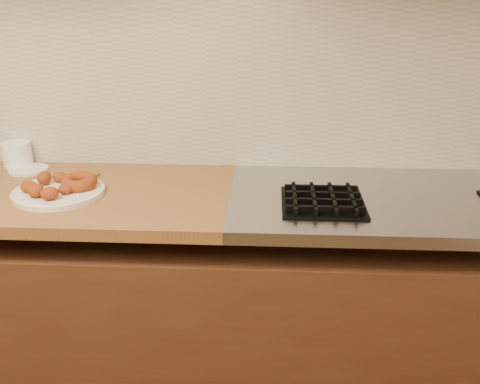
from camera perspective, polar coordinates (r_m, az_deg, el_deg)
name	(u,v)px	position (r m, az deg, el deg)	size (l,w,h in m)	color
wall_back	(97,43)	(2.15, -14.29, 14.50)	(4.00, 0.02, 2.70)	tan
base_cabinet	(97,319)	(2.20, -14.35, -12.38)	(3.60, 0.60, 0.77)	#492C19
stovetop	(428,202)	(1.94, 18.52, -1.00)	(1.30, 0.62, 0.04)	#9EA0A5
backsplash	(100,85)	(2.16, -14.02, 10.52)	(3.60, 0.02, 0.60)	#BBB4A6
burner_grates	(427,203)	(1.85, 18.49, -1.02)	(0.91, 0.26, 0.03)	black
donut_plate	(59,192)	(1.94, -17.94, -0.03)	(0.30, 0.30, 0.02)	silver
ring_donut	(79,182)	(1.93, -16.04, 1.02)	(0.12, 0.12, 0.04)	brown
fried_dough_chunks	(45,186)	(1.93, -19.22, 0.61)	(0.18, 0.22, 0.05)	brown
plastic_tub	(17,154)	(2.29, -21.68, 3.60)	(0.11, 0.11, 0.09)	white
tub_lid	(28,170)	(2.22, -20.69, 2.14)	(0.14, 0.14, 0.01)	silver
brass_jar_lid	(90,174)	(2.09, -14.96, 1.74)	(0.06, 0.06, 0.01)	#B5812C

